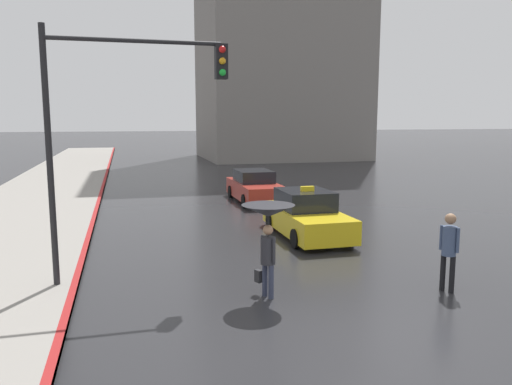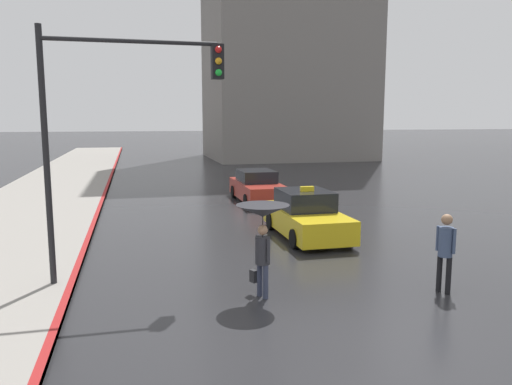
% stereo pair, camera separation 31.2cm
% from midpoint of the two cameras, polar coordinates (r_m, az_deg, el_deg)
% --- Properties ---
extents(ground_plane, '(300.00, 300.00, 0.00)m').
position_cam_midpoint_polar(ground_plane, '(9.63, 9.36, -15.60)').
color(ground_plane, '#262628').
extents(taxi, '(1.91, 4.40, 1.69)m').
position_cam_midpoint_polar(taxi, '(16.69, 6.28, -2.68)').
color(taxi, gold).
rests_on(taxi, ground_plane).
extents(sedan_red, '(1.91, 4.71, 1.47)m').
position_cam_midpoint_polar(sedan_red, '(23.61, 0.52, 0.61)').
color(sedan_red, '#A52D23').
rests_on(sedan_red, ground_plane).
extents(pedestrian_with_umbrella, '(1.16, 1.16, 2.07)m').
position_cam_midpoint_polar(pedestrian_with_umbrella, '(10.78, 1.59, -3.33)').
color(pedestrian_with_umbrella, '#2D3347').
rests_on(pedestrian_with_umbrella, ground_plane).
extents(pedestrian_man, '(0.42, 0.44, 1.81)m').
position_cam_midpoint_polar(pedestrian_man, '(12.03, 21.54, -5.72)').
color(pedestrian_man, black).
rests_on(pedestrian_man, ground_plane).
extents(traffic_light, '(4.10, 0.38, 5.92)m').
position_cam_midpoint_polar(traffic_light, '(11.85, -14.74, 9.31)').
color(traffic_light, black).
rests_on(traffic_light, ground_plane).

